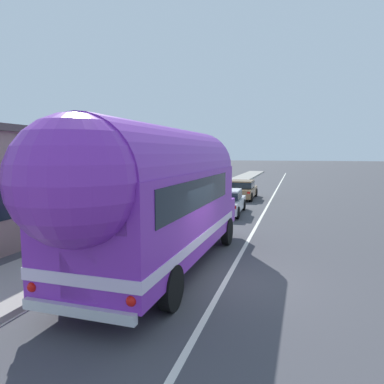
# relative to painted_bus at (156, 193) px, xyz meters

# --- Properties ---
(ground_plane) EXTENTS (300.00, 300.00, 0.00)m
(ground_plane) POSITION_rel_painted_bus_xyz_m (1.93, 0.20, -2.31)
(ground_plane) COLOR #424247
(lane_markings) EXTENTS (3.95, 80.00, 0.01)m
(lane_markings) POSITION_rel_painted_bus_xyz_m (0.17, 12.20, -2.30)
(lane_markings) COLOR silver
(lane_markings) RESTS_ON ground
(sidewalk_slab) EXTENTS (2.58, 90.00, 0.15)m
(sidewalk_slab) POSITION_rel_painted_bus_xyz_m (-3.18, 10.20, -2.23)
(sidewalk_slab) COLOR gray
(sidewalk_slab) RESTS_ON ground
(painted_bus) EXTENTS (2.73, 10.31, 4.12)m
(painted_bus) POSITION_rel_painted_bus_xyz_m (0.00, 0.00, 0.00)
(painted_bus) COLOR purple
(painted_bus) RESTS_ON ground
(car_lead) EXTENTS (2.10, 4.31, 1.37)m
(car_lead) POSITION_rel_painted_bus_xyz_m (-0.15, 10.38, -1.58)
(car_lead) COLOR white
(car_lead) RESTS_ON ground
(car_second) EXTENTS (1.94, 4.40, 1.37)m
(car_second) POSITION_rel_painted_bus_xyz_m (-0.20, 17.14, -1.57)
(car_second) COLOR olive
(car_second) RESTS_ON ground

